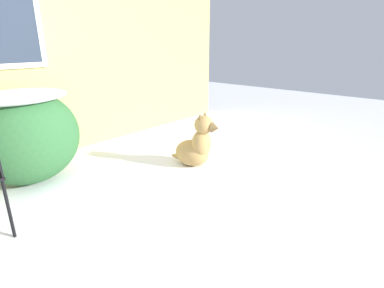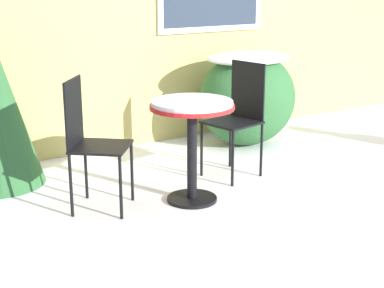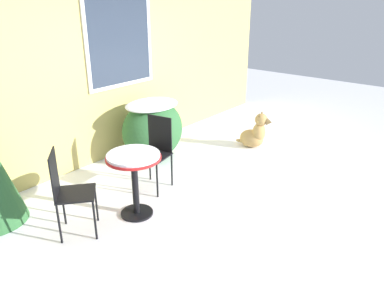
# 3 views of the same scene
# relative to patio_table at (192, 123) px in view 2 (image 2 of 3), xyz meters

# --- Properties ---
(ground_plane) EXTENTS (16.00, 16.00, 0.00)m
(ground_plane) POSITION_rel_patio_table_xyz_m (1.17, -0.52, -0.64)
(ground_plane) COLOR white
(shrub_left) EXTENTS (1.07, 0.86, 0.97)m
(shrub_left) POSITION_rel_patio_table_xyz_m (1.35, 1.05, -0.11)
(shrub_left) COLOR #2D6033
(shrub_left) RESTS_ON ground_plane
(patio_table) EXTENTS (0.65, 0.65, 0.81)m
(patio_table) POSITION_rel_patio_table_xyz_m (0.00, 0.00, 0.00)
(patio_table) COLOR black
(patio_table) RESTS_ON ground_plane
(patio_chair_near_table) EXTENTS (0.48, 0.48, 1.00)m
(patio_chair_near_table) POSITION_rel_patio_table_xyz_m (0.69, 0.33, -0.08)
(patio_chair_near_table) COLOR black
(patio_chair_near_table) RESTS_ON ground_plane
(patio_chair_far_side) EXTENTS (0.58, 0.58, 1.00)m
(patio_chair_far_side) POSITION_rel_patio_table_xyz_m (-0.72, 0.28, -0.08)
(patio_chair_far_side) COLOR black
(patio_chair_far_side) RESTS_ON ground_plane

